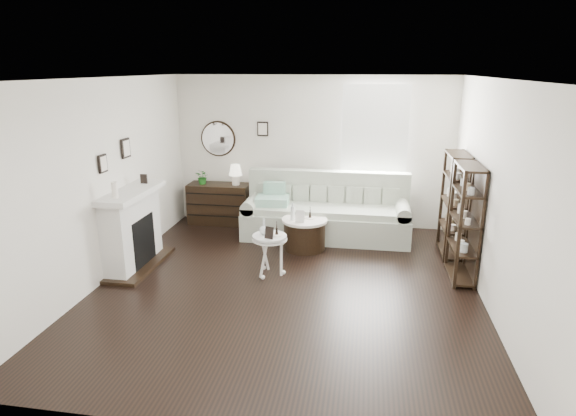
% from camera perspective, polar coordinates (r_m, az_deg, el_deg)
% --- Properties ---
extents(room, '(5.50, 5.50, 5.50)m').
position_cam_1_polar(room, '(8.63, 7.74, 8.03)').
color(room, black).
rests_on(room, ground).
extents(fireplace, '(0.50, 1.40, 1.84)m').
position_cam_1_polar(fireplace, '(7.33, -17.88, -2.64)').
color(fireplace, white).
rests_on(fireplace, ground).
extents(shelf_unit_far, '(0.30, 0.80, 1.60)m').
position_cam_1_polar(shelf_unit_far, '(7.78, 19.06, 0.36)').
color(shelf_unit_far, black).
rests_on(shelf_unit_far, ground).
extents(shelf_unit_near, '(0.30, 0.80, 1.60)m').
position_cam_1_polar(shelf_unit_near, '(6.93, 20.22, -1.67)').
color(shelf_unit_near, black).
rests_on(shelf_unit_near, ground).
extents(sofa, '(2.81, 0.97, 1.09)m').
position_cam_1_polar(sofa, '(8.32, 4.55, -0.91)').
color(sofa, '#B6BFAA').
rests_on(sofa, ground).
extents(quilt, '(0.58, 0.49, 0.14)m').
position_cam_1_polar(quilt, '(8.23, -1.86, 0.90)').
color(quilt, '#289373').
rests_on(quilt, sofa).
extents(suitcase, '(0.60, 0.23, 0.39)m').
position_cam_1_polar(suitcase, '(8.56, 10.72, -1.82)').
color(suitcase, brown).
rests_on(suitcase, ground).
extents(dresser, '(1.13, 0.48, 0.75)m').
position_cam_1_polar(dresser, '(9.06, -8.13, 0.51)').
color(dresser, black).
rests_on(dresser, ground).
extents(table_lamp, '(0.24, 0.24, 0.38)m').
position_cam_1_polar(table_lamp, '(8.83, -6.23, 3.94)').
color(table_lamp, white).
rests_on(table_lamp, dresser).
extents(potted_plant, '(0.31, 0.29, 0.27)m').
position_cam_1_polar(potted_plant, '(8.98, -10.06, 3.65)').
color(potted_plant, '#1D621C').
rests_on(potted_plant, dresser).
extents(drum_table, '(0.73, 0.73, 0.50)m').
position_cam_1_polar(drum_table, '(7.74, 1.96, -3.05)').
color(drum_table, black).
rests_on(drum_table, ground).
extents(pedestal_table, '(0.49, 0.49, 0.59)m').
position_cam_1_polar(pedestal_table, '(6.69, -2.19, -3.67)').
color(pedestal_table, white).
rests_on(pedestal_table, ground).
extents(eiffel_drum, '(0.11, 0.11, 0.17)m').
position_cam_1_polar(eiffel_drum, '(7.67, 2.63, -0.60)').
color(eiffel_drum, black).
rests_on(eiffel_drum, drum_table).
extents(bottle_drum, '(0.06, 0.06, 0.28)m').
position_cam_1_polar(bottle_drum, '(7.56, 0.54, -0.41)').
color(bottle_drum, silver).
rests_on(bottle_drum, drum_table).
extents(card_frame_drum, '(0.15, 0.06, 0.19)m').
position_cam_1_polar(card_frame_drum, '(7.46, 1.42, -0.99)').
color(card_frame_drum, silver).
rests_on(card_frame_drum, drum_table).
extents(eiffel_ped, '(0.12, 0.12, 0.18)m').
position_cam_1_polar(eiffel_ped, '(6.65, -1.35, -2.50)').
color(eiffel_ped, black).
rests_on(eiffel_ped, pedestal_table).
extents(flask_ped, '(0.13, 0.13, 0.23)m').
position_cam_1_polar(flask_ped, '(6.67, -2.89, -2.22)').
color(flask_ped, silver).
rests_on(flask_ped, pedestal_table).
extents(card_frame_ped, '(0.13, 0.08, 0.17)m').
position_cam_1_polar(card_frame_ped, '(6.52, -2.25, -2.95)').
color(card_frame_ped, black).
rests_on(card_frame_ped, pedestal_table).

